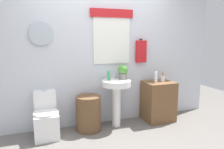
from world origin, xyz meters
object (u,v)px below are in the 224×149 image
object	(u,v)px
pedestal_sink	(116,93)
soap_bottle	(109,76)
toilet	(46,119)
wooden_cabinet	(158,101)
toothbrush_cup	(163,78)
potted_plant	(123,72)
laundry_hamper	(89,113)
lotion_bottle	(156,77)

from	to	relation	value
pedestal_sink	soap_bottle	world-z (taller)	soap_bottle
toilet	wooden_cabinet	xyz separation A→B (m)	(2.00, -0.03, 0.09)
toothbrush_cup	potted_plant	bearing A→B (deg)	177.11
toilet	laundry_hamper	distance (m)	0.67
laundry_hamper	lotion_bottle	bearing A→B (deg)	-1.86
potted_plant	wooden_cabinet	bearing A→B (deg)	-4.94
pedestal_sink	lotion_bottle	world-z (taller)	lotion_bottle
potted_plant	toilet	bearing A→B (deg)	-178.76
toilet	toothbrush_cup	xyz separation A→B (m)	(2.09, -0.01, 0.51)
toilet	potted_plant	size ratio (longest dim) A/B	2.82
toilet	toothbrush_cup	bearing A→B (deg)	-0.32
pedestal_sink	potted_plant	bearing A→B (deg)	23.20
soap_bottle	toothbrush_cup	distance (m)	1.05
laundry_hamper	lotion_bottle	xyz separation A→B (m)	(1.23, -0.04, 0.53)
potted_plant	lotion_bottle	xyz separation A→B (m)	(0.60, -0.10, -0.12)
potted_plant	lotion_bottle	distance (m)	0.62
wooden_cabinet	lotion_bottle	world-z (taller)	lotion_bottle
toilet	wooden_cabinet	size ratio (longest dim) A/B	0.98
toilet	toothbrush_cup	size ratio (longest dim) A/B	3.86
laundry_hamper	potted_plant	size ratio (longest dim) A/B	2.29
toilet	soap_bottle	bearing A→B (deg)	1.00
wooden_cabinet	potted_plant	world-z (taller)	potted_plant
laundry_hamper	wooden_cabinet	bearing A→B (deg)	0.00
lotion_bottle	laundry_hamper	bearing A→B (deg)	178.14
laundry_hamper	potted_plant	xyz separation A→B (m)	(0.63, 0.06, 0.65)
laundry_hamper	pedestal_sink	bearing A→B (deg)	0.00
lotion_bottle	toothbrush_cup	size ratio (longest dim) A/B	1.06
soap_bottle	lotion_bottle	xyz separation A→B (m)	(0.86, -0.09, -0.07)
laundry_hamper	toothbrush_cup	size ratio (longest dim) A/B	3.14
toilet	laundry_hamper	world-z (taller)	toilet
pedestal_sink	toothbrush_cup	world-z (taller)	toothbrush_cup
laundry_hamper	lotion_bottle	distance (m)	1.34
wooden_cabinet	toothbrush_cup	world-z (taller)	toothbrush_cup
soap_bottle	potted_plant	world-z (taller)	potted_plant
pedestal_sink	toothbrush_cup	xyz separation A→B (m)	(0.93, 0.02, 0.18)
toilet	lotion_bottle	xyz separation A→B (m)	(1.90, -0.07, 0.55)
wooden_cabinet	soap_bottle	xyz separation A→B (m)	(-0.95, 0.05, 0.53)
pedestal_sink	lotion_bottle	xyz separation A→B (m)	(0.74, -0.04, 0.22)
toilet	pedestal_sink	bearing A→B (deg)	-1.57
wooden_cabinet	toothbrush_cup	distance (m)	0.43
pedestal_sink	potted_plant	size ratio (longest dim) A/B	3.20
wooden_cabinet	soap_bottle	distance (m)	1.09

